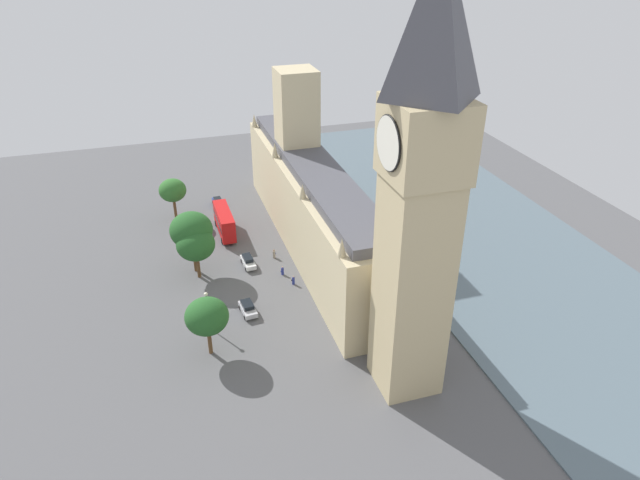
{
  "coord_description": "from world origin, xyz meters",
  "views": [
    {
      "loc": [
        23.98,
        86.52,
        51.8
      ],
      "look_at": [
        1.0,
        12.79,
        8.67
      ],
      "focal_mm": 32.17,
      "sensor_mm": 36.0,
      "label": 1
    }
  ],
  "objects": [
    {
      "name": "ground_plane",
      "position": [
        0.0,
        0.0,
        0.0
      ],
      "size": [
        132.59,
        132.59,
        0.0
      ],
      "primitive_type": "plane",
      "color": "#565659"
    },
    {
      "name": "double_decker_bus_corner",
      "position": [
        12.74,
        -9.79,
        2.63
      ],
      "size": [
        2.75,
        10.53,
        4.75
      ],
      "rotation": [
        0.0,
        0.0,
        0.01
      ],
      "color": "red",
      "rests_on": "ground"
    },
    {
      "name": "street_lamp_slot_11",
      "position": [
        19.52,
        18.38,
        4.41
      ],
      "size": [
        0.56,
        0.56,
        6.31
      ],
      "color": "black",
      "rests_on": "ground"
    },
    {
      "name": "pedestrian_leading",
      "position": [
        4.9,
        10.77,
        0.7
      ],
      "size": [
        0.65,
        0.64,
        1.56
      ],
      "rotation": [
        0.0,
        0.0,
        4.0
      ],
      "color": "navy",
      "rests_on": "ground"
    },
    {
      "name": "plane_tree_under_trees",
      "position": [
        21.08,
        -18.42,
        6.32
      ],
      "size": [
        5.24,
        5.24,
        8.6
      ],
      "color": "brown",
      "rests_on": "ground"
    },
    {
      "name": "parliament_building",
      "position": [
        -1.99,
        -1.39,
        8.71
      ],
      "size": [
        10.36,
        61.01,
        29.4
      ],
      "color": "#CCBA8E",
      "rests_on": "ground"
    },
    {
      "name": "river_thames",
      "position": [
        -32.41,
        0.0,
        0.12
      ],
      "size": [
        37.77,
        119.33,
        0.25
      ],
      "primitive_type": "cube",
      "color": "slate",
      "rests_on": "ground"
    },
    {
      "name": "pedestrian_trailing",
      "position": [
        5.97,
        1.68,
        0.75
      ],
      "size": [
        0.69,
        0.69,
        1.67
      ],
      "rotation": [
        0.0,
        0.0,
        2.37
      ],
      "color": "gray",
      "rests_on": "ground"
    },
    {
      "name": "pedestrian_midblock",
      "position": [
        5.89,
        7.42,
        0.71
      ],
      "size": [
        0.66,
        0.6,
        1.58
      ],
      "rotation": [
        0.0,
        0.0,
        5.21
      ],
      "color": "navy",
      "rests_on": "ground"
    },
    {
      "name": "plane_tree_far_end",
      "position": [
        19.56,
        1.87,
        7.77
      ],
      "size": [
        6.99,
        6.99,
        10.78
      ],
      "color": "brown",
      "rests_on": "ground"
    },
    {
      "name": "plane_tree_by_river_gate",
      "position": [
        19.27,
        3.99,
        6.19
      ],
      "size": [
        6.25,
        6.25,
        8.87
      ],
      "color": "brown",
      "rests_on": "ground"
    },
    {
      "name": "plane_tree_slot_10",
      "position": [
        20.09,
        23.78,
        6.12
      ],
      "size": [
        5.85,
        5.85,
        8.64
      ],
      "color": "brown",
      "rests_on": "ground"
    },
    {
      "name": "car_white_kerbside",
      "position": [
        10.83,
        2.9,
        0.89
      ],
      "size": [
        2.05,
        4.68,
        1.74
      ],
      "rotation": [
        0.0,
        0.0,
        0.07
      ],
      "color": "silver",
      "rests_on": "ground"
    },
    {
      "name": "clock_tower",
      "position": [
        -2.85,
        36.52,
        27.14
      ],
      "size": [
        8.26,
        8.26,
        52.49
      ],
      "color": "tan",
      "rests_on": "ground"
    },
    {
      "name": "car_silver_opposite_hall",
      "position": [
        13.49,
        16.31,
        0.89
      ],
      "size": [
        2.29,
        4.43,
        1.74
      ],
      "rotation": [
        0.0,
        0.0,
        0.1
      ],
      "color": "#B7B7BC",
      "rests_on": "ground"
    },
    {
      "name": "car_blue_near_tower",
      "position": [
        12.27,
        -22.28,
        0.88
      ],
      "size": [
        1.98,
        4.19,
        1.74
      ],
      "rotation": [
        0.0,
        0.0,
        3.19
      ],
      "color": "navy",
      "rests_on": "ground"
    }
  ]
}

